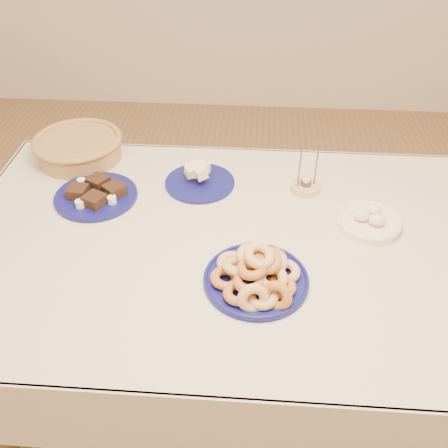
{
  "coord_description": "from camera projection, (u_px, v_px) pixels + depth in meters",
  "views": [
    {
      "loc": [
        0.08,
        -1.17,
        1.76
      ],
      "look_at": [
        0.0,
        -0.05,
        0.85
      ],
      "focal_mm": 40.0,
      "sensor_mm": 36.0,
      "label": 1
    }
  ],
  "objects": [
    {
      "name": "wicker_basket",
      "position": [
        79.0,
        147.0,
        1.89
      ],
      "size": [
        0.4,
        0.4,
        0.09
      ],
      "rotation": [
        0.0,
        0.0,
        -0.21
      ],
      "color": "olive",
      "rests_on": "dining_table"
    },
    {
      "name": "egg_bowl",
      "position": [
        369.0,
        221.0,
        1.58
      ],
      "size": [
        0.25,
        0.25,
        0.07
      ],
      "rotation": [
        0.0,
        0.0,
        -0.23
      ],
      "color": "white",
      "rests_on": "dining_table"
    },
    {
      "name": "donut_platter",
      "position": [
        257.0,
        275.0,
        1.38
      ],
      "size": [
        0.32,
        0.32,
        0.14
      ],
      "rotation": [
        0.0,
        0.0,
        0.08
      ],
      "color": "navy",
      "rests_on": "dining_table"
    },
    {
      "name": "ground",
      "position": [
        225.0,
        379.0,
        2.02
      ],
      "size": [
        5.0,
        5.0,
        0.0
      ],
      "primitive_type": "plane",
      "color": "olive",
      "rests_on": "ground"
    },
    {
      "name": "brownie_plate",
      "position": [
        96.0,
        194.0,
        1.71
      ],
      "size": [
        0.37,
        0.37,
        0.05
      ],
      "rotation": [
        0.0,
        0.0,
        -0.41
      ],
      "color": "navy",
      "rests_on": "dining_table"
    },
    {
      "name": "dining_table",
      "position": [
        225.0,
        264.0,
        1.62
      ],
      "size": [
        1.71,
        1.11,
        0.75
      ],
      "color": "brown",
      "rests_on": "ground"
    },
    {
      "name": "melon_plate",
      "position": [
        199.0,
        177.0,
        1.76
      ],
      "size": [
        0.28,
        0.28,
        0.08
      ],
      "rotation": [
        0.0,
        0.0,
        -0.15
      ],
      "color": "navy",
      "rests_on": "dining_table"
    },
    {
      "name": "candle_holder",
      "position": [
        306.0,
        187.0,
        1.74
      ],
      "size": [
        0.13,
        0.13,
        0.17
      ],
      "rotation": [
        0.0,
        0.0,
        0.3
      ],
      "color": "tan",
      "rests_on": "dining_table"
    }
  ]
}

